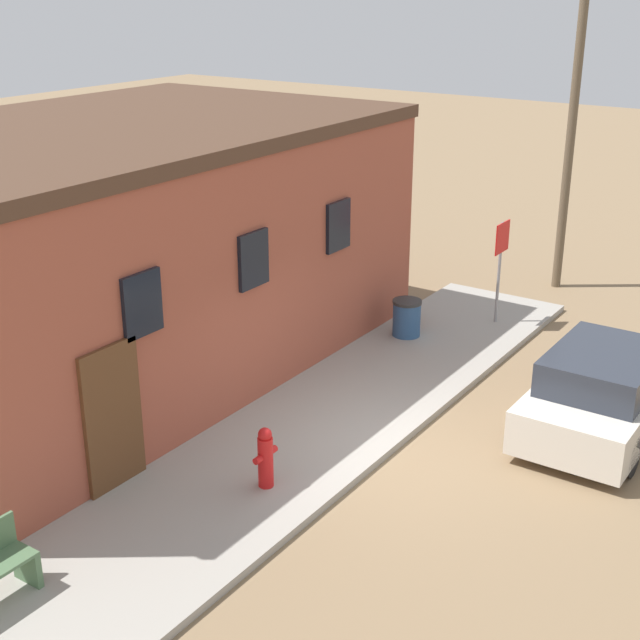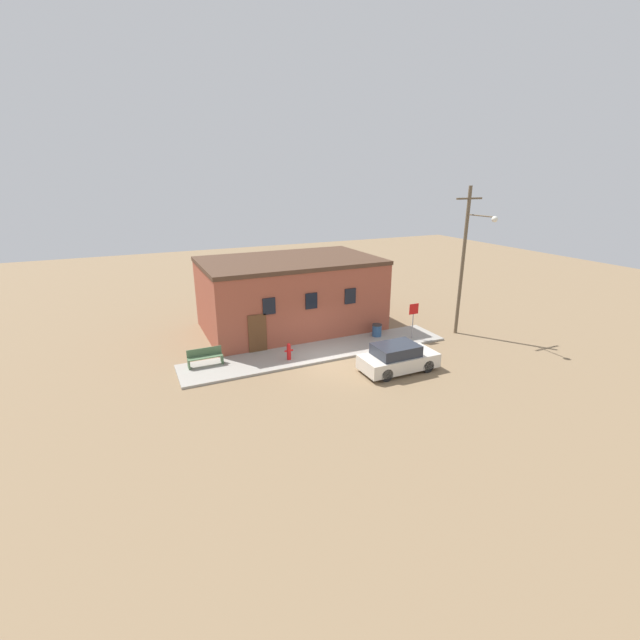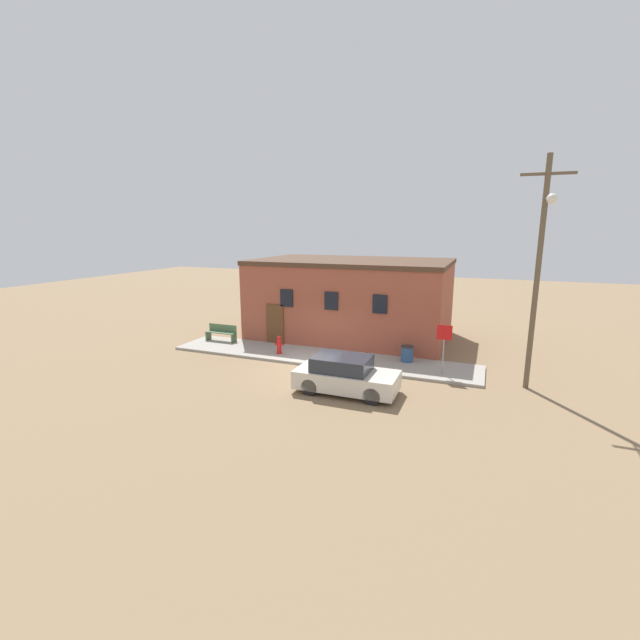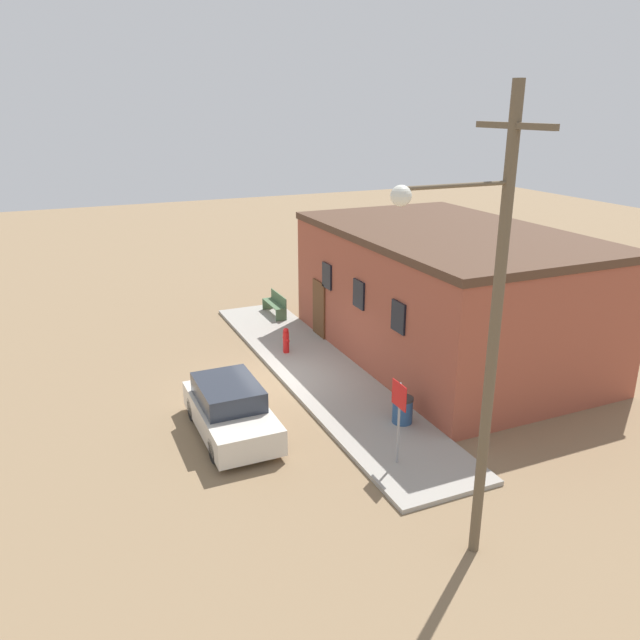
% 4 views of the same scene
% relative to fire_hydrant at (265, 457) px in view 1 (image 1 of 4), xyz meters
% --- Properties ---
extents(ground_plane, '(80.00, 80.00, 0.00)m').
position_rel_fire_hydrant_xyz_m(ground_plane, '(1.93, -0.93, -0.57)').
color(ground_plane, '#846B4C').
extents(sidewalk, '(14.88, 2.70, 0.12)m').
position_rel_fire_hydrant_xyz_m(sidewalk, '(1.93, 0.42, -0.51)').
color(sidewalk, '#9E998E').
rests_on(sidewalk, ground).
extents(brick_building, '(10.62, 6.67, 4.40)m').
position_rel_fire_hydrant_xyz_m(brick_building, '(2.04, 5.04, 1.63)').
color(brick_building, '#9E4C38').
rests_on(brick_building, ground).
extents(fire_hydrant, '(0.45, 0.22, 0.90)m').
position_rel_fire_hydrant_xyz_m(fire_hydrant, '(0.00, 0.00, 0.00)').
color(fire_hydrant, red).
rests_on(fire_hydrant, sidewalk).
extents(stop_sign, '(0.62, 0.06, 2.09)m').
position_rel_fire_hydrant_xyz_m(stop_sign, '(7.68, -0.08, 1.00)').
color(stop_sign, gray).
rests_on(stop_sign, sidewalk).
extents(trash_bin, '(0.57, 0.57, 0.73)m').
position_rel_fire_hydrant_xyz_m(trash_bin, '(5.99, 1.08, -0.08)').
color(trash_bin, '#2D517F').
rests_on(trash_bin, sidewalk).
extents(utility_pole, '(1.80, 2.25, 8.66)m').
position_rel_fire_hydrant_xyz_m(utility_pole, '(10.86, -0.39, 4.20)').
color(utility_pole, brown).
rests_on(utility_pole, ground).
extents(parked_car, '(3.84, 1.72, 1.40)m').
position_rel_fire_hydrant_xyz_m(parked_car, '(4.46, -3.27, 0.10)').
color(parked_car, black).
rests_on(parked_car, ground).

